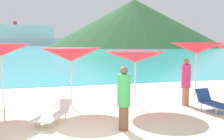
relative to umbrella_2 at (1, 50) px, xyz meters
name	(u,v)px	position (x,y,z in m)	size (l,w,h in m)	color
ground_plane	(62,84)	(2.30, 5.98, -2.25)	(50.00, 100.00, 0.30)	beige
ocean_water	(51,45)	(2.30, 224.32, -2.09)	(650.00, 440.00, 0.02)	#2DADBC
headland_hill	(134,23)	(47.96, 126.92, 11.14)	(96.84, 96.84, 26.47)	#235128
umbrella_2	(1,50)	(0.00, 0.00, 0.00)	(2.17, 2.17, 2.31)	silver
umbrella_3	(71,55)	(2.35, -0.18, -0.18)	(2.25, 2.25, 2.16)	silver
umbrella_4	(135,57)	(4.63, -0.65, -0.27)	(2.35, 2.35, 2.04)	silver
umbrella_5	(196,48)	(7.30, -0.36, 0.03)	(2.12, 2.12, 2.35)	silver
lounge_chair_3	(54,113)	(1.68, -1.81, -1.83)	(1.25, 1.69, 0.53)	white
lounge_chair_4	(212,101)	(7.05, -1.81, -1.79)	(0.70, 1.32, 0.68)	#1E478C
beachgoer_1	(186,81)	(6.52, -0.97, -1.17)	(0.34, 0.34, 1.76)	#A3704C
beachgoer_4	(124,97)	(3.50, -3.00, -1.19)	(0.35, 0.35, 1.72)	brown
cruise_ship	(26,36)	(-18.76, 222.92, 5.75)	(65.14, 15.60, 20.68)	white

